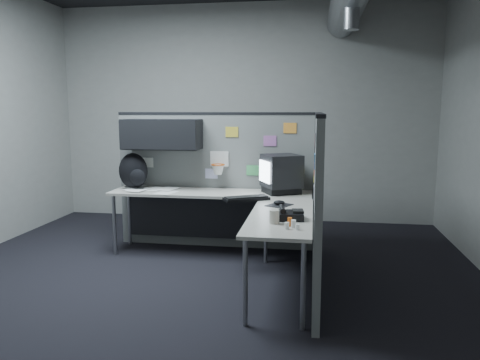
% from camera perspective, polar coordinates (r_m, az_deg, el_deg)
% --- Properties ---
extents(room, '(5.62, 5.62, 3.22)m').
position_cam_1_polar(room, '(4.22, 2.22, 14.49)').
color(room, black).
rests_on(room, ground).
extents(partition_back, '(2.44, 0.42, 1.63)m').
position_cam_1_polar(partition_back, '(5.60, -4.62, 1.74)').
color(partition_back, slate).
rests_on(partition_back, ground).
extents(partition_right, '(0.07, 2.23, 1.63)m').
position_cam_1_polar(partition_right, '(4.46, 9.40, -2.41)').
color(partition_right, slate).
rests_on(partition_right, ground).
extents(desk, '(2.31, 2.11, 0.73)m').
position_cam_1_polar(desk, '(5.06, -1.57, -3.36)').
color(desk, '#B1ACA0').
rests_on(desk, ground).
extents(monitor, '(0.51, 0.51, 0.43)m').
position_cam_1_polar(monitor, '(5.24, 5.05, 0.80)').
color(monitor, black).
rests_on(monitor, desk).
extents(keyboard, '(0.49, 0.37, 0.04)m').
position_cam_1_polar(keyboard, '(4.85, 0.79, -2.25)').
color(keyboard, black).
rests_on(keyboard, desk).
extents(mouse, '(0.28, 0.30, 0.05)m').
position_cam_1_polar(mouse, '(4.60, 4.80, -2.90)').
color(mouse, black).
rests_on(mouse, desk).
extents(phone, '(0.24, 0.25, 0.11)m').
position_cam_1_polar(phone, '(4.04, 6.11, -4.19)').
color(phone, black).
rests_on(phone, desk).
extents(bottles, '(0.12, 0.14, 0.07)m').
position_cam_1_polar(bottles, '(3.75, 6.29, -5.37)').
color(bottles, silver).
rests_on(bottles, desk).
extents(cup, '(0.10, 0.10, 0.11)m').
position_cam_1_polar(cup, '(3.88, 4.22, -4.49)').
color(cup, '#B8B1A2').
rests_on(cup, desk).
extents(papers, '(0.74, 0.59, 0.02)m').
position_cam_1_polar(papers, '(5.57, -10.99, -1.10)').
color(papers, white).
rests_on(papers, desk).
extents(backpack, '(0.41, 0.37, 0.42)m').
position_cam_1_polar(backpack, '(5.66, -12.84, 1.02)').
color(backpack, black).
rests_on(backpack, desk).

